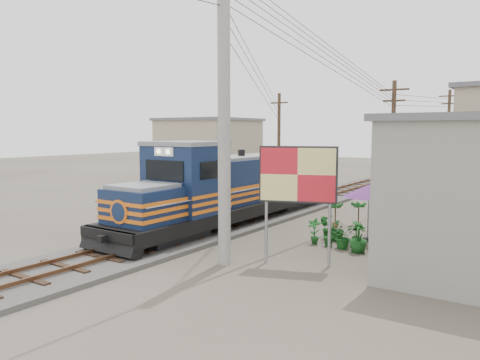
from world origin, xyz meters
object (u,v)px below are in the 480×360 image
Objects in this scene: vendor at (406,222)px; market_umbrella at (369,191)px; locomotive at (235,188)px; billboard at (298,178)px.

market_umbrella is at bearing -30.35° from vendor.
locomotive reaches higher than market_umbrella.
billboard is 2.09× the size of vendor.
locomotive is 7.08m from billboard.
market_umbrella is 1.32× the size of vendor.
vendor is at bearing -2.66° from market_umbrella.
billboard is 5.33m from vendor.
market_umbrella reaches higher than vendor.
billboard is at bearing -99.16° from market_umbrella.
market_umbrella is at bearing 60.29° from billboard.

